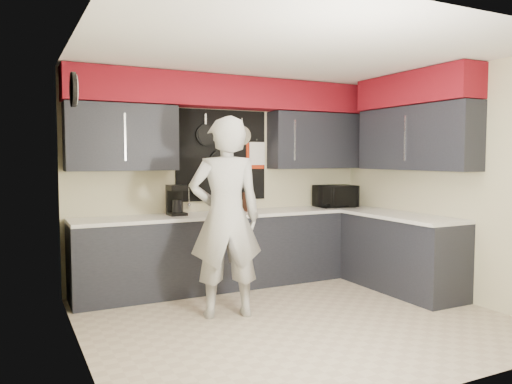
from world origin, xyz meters
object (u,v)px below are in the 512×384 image
utensil_crock (228,206)px  person (226,217)px  knife_block (248,202)px  microwave (335,196)px  coffee_maker (176,199)px

utensil_crock → person: size_ratio=0.07×
knife_block → utensil_crock: knife_block is taller
microwave → person: person is taller
microwave → coffee_maker: size_ratio=1.51×
microwave → coffee_maker: (-2.24, 0.07, 0.04)m
microwave → utensil_crock: bearing=-175.3°
person → utensil_crock: bearing=-101.2°
knife_block → utensil_crock: bearing=169.5°
knife_block → coffee_maker: 0.95m
knife_block → coffee_maker: (-0.95, 0.01, 0.07)m
microwave → knife_block: microwave is taller
utensil_crock → person: 1.23m
microwave → utensil_crock: (-1.57, 0.08, -0.08)m
knife_block → coffee_maker: coffee_maker is taller
knife_block → microwave: bearing=-8.7°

